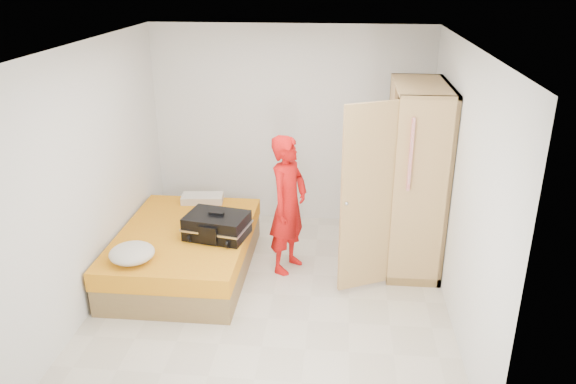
# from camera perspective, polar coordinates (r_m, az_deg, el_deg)

# --- Properties ---
(room) EXTENTS (4.00, 4.02, 2.60)m
(room) POSITION_cam_1_polar(r_m,az_deg,el_deg) (5.49, -1.63, 1.20)
(room) COLOR beige
(room) RESTS_ON ground
(bed) EXTENTS (1.42, 2.02, 0.50)m
(bed) POSITION_cam_1_polar(r_m,az_deg,el_deg) (6.49, -10.38, -5.92)
(bed) COLOR olive
(bed) RESTS_ON ground
(wardrobe) EXTENTS (1.12, 1.44, 2.10)m
(wardrobe) POSITION_cam_1_polar(r_m,az_deg,el_deg) (6.40, 12.39, 0.87)
(wardrobe) COLOR tan
(wardrobe) RESTS_ON ground
(person) EXTENTS (0.58, 0.68, 1.58)m
(person) POSITION_cam_1_polar(r_m,az_deg,el_deg) (6.21, 0.02, -1.29)
(person) COLOR red
(person) RESTS_ON ground
(suitcase) EXTENTS (0.74, 0.60, 0.29)m
(suitcase) POSITION_cam_1_polar(r_m,az_deg,el_deg) (6.15, -7.24, -3.42)
(suitcase) COLOR black
(suitcase) RESTS_ON bed
(round_cushion) EXTENTS (0.45, 0.45, 0.17)m
(round_cushion) POSITION_cam_1_polar(r_m,az_deg,el_deg) (5.84, -15.57, -6.01)
(round_cushion) COLOR beige
(round_cushion) RESTS_ON bed
(pillow) EXTENTS (0.53, 0.31, 0.09)m
(pillow) POSITION_cam_1_polar(r_m,az_deg,el_deg) (7.10, -8.68, -0.64)
(pillow) COLOR beige
(pillow) RESTS_ON bed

